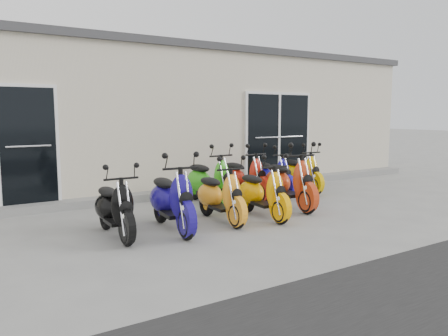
{
  "coord_description": "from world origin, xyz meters",
  "views": [
    {
      "loc": [
        -4.4,
        -6.38,
        1.78
      ],
      "look_at": [
        0.0,
        0.6,
        0.75
      ],
      "focal_mm": 35.0,
      "sensor_mm": 36.0,
      "label": 1
    }
  ],
  "objects": [
    {
      "name": "roof_cap",
      "position": [
        0.0,
        5.2,
        3.28
      ],
      "size": [
        14.2,
        6.2,
        0.16
      ],
      "primitive_type": "cube",
      "color": "#3F3F42",
      "rests_on": "building"
    },
    {
      "name": "scooter_back_yellow",
      "position": [
        2.33,
        1.02,
        0.58
      ],
      "size": [
        0.7,
        1.6,
        1.15
      ],
      "primitive_type": null,
      "rotation": [
        0.0,
        0.0,
        -0.08
      ],
      "color": "#E6B100",
      "rests_on": "ground"
    },
    {
      "name": "door_left",
      "position": [
        -3.2,
        2.17,
        1.26
      ],
      "size": [
        1.07,
        0.08,
        2.22
      ],
      "primitive_type": "cube",
      "color": "black",
      "rests_on": "front_step"
    },
    {
      "name": "scooter_front_black",
      "position": [
        -2.45,
        -0.33,
        0.56
      ],
      "size": [
        0.57,
        1.52,
        1.12
      ],
      "primitive_type": null,
      "rotation": [
        0.0,
        0.0,
        -0.02
      ],
      "color": "black",
      "rests_on": "ground"
    },
    {
      "name": "scooter_front_orange_a",
      "position": [
        -0.69,
        -0.37,
        0.57
      ],
      "size": [
        0.62,
        1.56,
        1.14
      ],
      "primitive_type": null,
      "rotation": [
        0.0,
        0.0,
        -0.04
      ],
      "color": "#FF9D1E",
      "rests_on": "ground"
    },
    {
      "name": "scooter_front_blue",
      "position": [
        -1.6,
        -0.44,
        0.62
      ],
      "size": [
        0.76,
        1.73,
        1.25
      ],
      "primitive_type": null,
      "rotation": [
        0.0,
        0.0,
        -0.09
      ],
      "color": "navy",
      "rests_on": "ground"
    },
    {
      "name": "scooter_front_red",
      "position": [
        0.97,
        -0.15,
        0.64
      ],
      "size": [
        0.83,
        1.8,
        1.28
      ],
      "primitive_type": null,
      "rotation": [
        0.0,
        0.0,
        -0.12
      ],
      "color": "#BC3613",
      "rests_on": "ground"
    },
    {
      "name": "scooter_back_red",
      "position": [
        0.74,
        0.99,
        0.6
      ],
      "size": [
        0.69,
        1.66,
        1.2
      ],
      "primitive_type": null,
      "rotation": [
        0.0,
        0.0,
        0.07
      ],
      "color": "red",
      "rests_on": "ground"
    },
    {
      "name": "building",
      "position": [
        0.0,
        5.2,
        1.6
      ],
      "size": [
        14.0,
        6.0,
        3.2
      ],
      "primitive_type": "cube",
      "color": "beige",
      "rests_on": "ground"
    },
    {
      "name": "scooter_back_blue",
      "position": [
        1.5,
        1.03,
        0.57
      ],
      "size": [
        0.58,
        1.55,
        1.14
      ],
      "primitive_type": null,
      "rotation": [
        0.0,
        0.0,
        -0.01
      ],
      "color": "#140D98",
      "rests_on": "ground"
    },
    {
      "name": "scooter_front_orange_b",
      "position": [
        0.07,
        -0.51,
        0.57
      ],
      "size": [
        0.65,
        1.57,
        1.14
      ],
      "primitive_type": null,
      "rotation": [
        0.0,
        0.0,
        -0.06
      ],
      "color": "#FFA900",
      "rests_on": "ground"
    },
    {
      "name": "ground",
      "position": [
        0.0,
        0.0,
        0.0
      ],
      "size": [
        80.0,
        80.0,
        0.0
      ],
      "primitive_type": "plane",
      "color": "gray",
      "rests_on": "ground"
    },
    {
      "name": "front_step",
      "position": [
        0.0,
        2.02,
        0.07
      ],
      "size": [
        14.0,
        0.4,
        0.15
      ],
      "primitive_type": "cube",
      "color": "gray",
      "rests_on": "ground"
    },
    {
      "name": "door_right",
      "position": [
        2.6,
        2.17,
        1.26
      ],
      "size": [
        2.02,
        0.08,
        2.22
      ],
      "primitive_type": "cube",
      "color": "black",
      "rests_on": "front_step"
    },
    {
      "name": "scooter_back_green",
      "position": [
        -0.1,
        0.97,
        0.61
      ],
      "size": [
        0.76,
        1.71,
        1.23
      ],
      "primitive_type": null,
      "rotation": [
        0.0,
        0.0,
        0.09
      ],
      "color": "green",
      "rests_on": "ground"
    }
  ]
}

